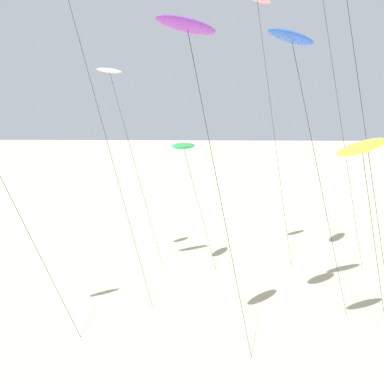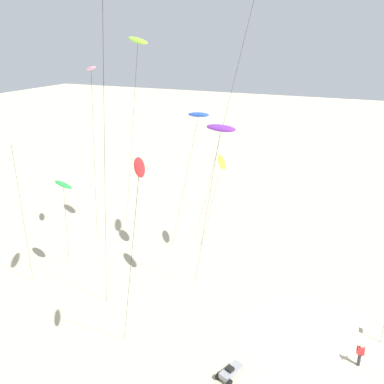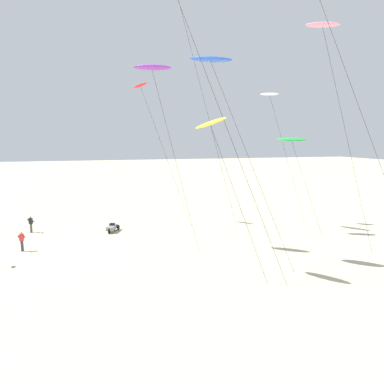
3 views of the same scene
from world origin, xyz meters
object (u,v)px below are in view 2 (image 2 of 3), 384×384
object	(u,v)px
kite_flyer_nearest	(360,354)
beach_buggy	(231,372)
kite_pink	(91,70)
kite_yellow	(221,163)
kite_purple	(220,129)
kite_red	(139,172)
kite_lime	(138,42)
kite_green	(63,185)
marker_flag	(384,324)
kite_blue	(198,115)
kite_white	(11,143)

from	to	relation	value
kite_flyer_nearest	beach_buggy	xyz separation A→B (m)	(-4.39, 7.45, -0.46)
kite_pink	kite_yellow	distance (m)	13.57
kite_purple	kite_red	size ratio (longest dim) A/B	1.00
kite_yellow	kite_red	world-z (taller)	kite_red
kite_purple	kite_yellow	bearing A→B (deg)	18.54
kite_lime	kite_flyer_nearest	bearing A→B (deg)	-111.26
kite_green	beach_buggy	bearing A→B (deg)	-107.42
kite_pink	kite_purple	size ratio (longest dim) A/B	1.21
kite_pink	kite_lime	distance (m)	4.65
kite_purple	marker_flag	bearing A→B (deg)	-82.51
kite_yellow	kite_blue	size ratio (longest dim) A/B	0.70
kite_red	beach_buggy	world-z (taller)	kite_red
kite_purple	kite_flyer_nearest	size ratio (longest dim) A/B	9.07
kite_green	beach_buggy	xyz separation A→B (m)	(-5.21, -16.60, -8.60)
kite_lime	kite_green	world-z (taller)	kite_lime
kite_red	kite_lime	bearing A→B (deg)	30.11
kite_red	marker_flag	bearing A→B (deg)	-47.74
kite_green	kite_white	size ratio (longest dim) A/B	0.67
kite_purple	beach_buggy	world-z (taller)	kite_purple
kite_flyer_nearest	kite_red	bearing A→B (deg)	126.36
kite_pink	kite_flyer_nearest	xyz separation A→B (m)	(-5.30, -23.67, -16.93)
kite_purple	beach_buggy	xyz separation A→B (m)	(-5.96, -3.24, -14.26)
kite_pink	kite_flyer_nearest	size ratio (longest dim) A/B	10.99
kite_red	marker_flag	size ratio (longest dim) A/B	7.20
kite_pink	kite_red	bearing A→B (deg)	-137.41
kite_lime	kite_white	distance (m)	13.91
kite_white	marker_flag	world-z (taller)	kite_white
kite_pink	kite_white	xyz separation A→B (m)	(-9.09, 0.43, -4.22)
kite_green	kite_flyer_nearest	bearing A→B (deg)	-91.94
kite_purple	kite_red	world-z (taller)	kite_purple
kite_white	kite_flyer_nearest	distance (m)	27.51
kite_green	kite_flyer_nearest	world-z (taller)	kite_green
kite_white	kite_flyer_nearest	xyz separation A→B (m)	(3.79, -24.10, -12.71)
kite_blue	kite_white	bearing A→B (deg)	134.34
kite_yellow	kite_flyer_nearest	distance (m)	18.33
kite_lime	marker_flag	world-z (taller)	kite_lime
kite_red	marker_flag	world-z (taller)	kite_red
kite_pink	kite_lime	size ratio (longest dim) A/B	0.89
kite_green	kite_white	distance (m)	6.49
kite_blue	kite_flyer_nearest	bearing A→B (deg)	-112.73
kite_white	kite_blue	world-z (taller)	kite_blue
kite_yellow	kite_flyer_nearest	world-z (taller)	kite_yellow
kite_purple	kite_white	xyz separation A→B (m)	(-5.36, 13.40, -1.09)
kite_green	kite_blue	bearing A→B (deg)	-62.66
kite_yellow	kite_green	bearing A→B (deg)	126.59
kite_lime	kite_purple	bearing A→B (deg)	-122.98
marker_flag	beach_buggy	bearing A→B (deg)	130.64
kite_red	kite_flyer_nearest	xyz separation A→B (m)	(8.26, -11.21, -13.58)
kite_white	kite_blue	xyz separation A→B (m)	(9.72, -9.94, 1.04)
kite_pink	kite_blue	world-z (taller)	kite_pink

